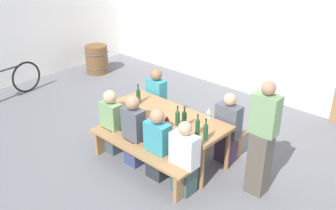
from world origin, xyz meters
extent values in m
plane|color=slate|center=(0.00, 0.00, 0.00)|extent=(24.00, 24.00, 0.00)
cube|color=white|center=(0.00, 3.13, 1.60)|extent=(14.00, 0.20, 3.20)
cube|color=white|center=(-4.80, 0.00, 1.60)|extent=(0.20, 6.67, 3.20)
cube|color=#9E7247|center=(0.00, 0.00, 0.72)|extent=(2.00, 0.74, 0.05)
cylinder|color=#9E7247|center=(-0.92, -0.31, 0.35)|extent=(0.07, 0.07, 0.70)
cylinder|color=#9E7247|center=(0.92, -0.31, 0.35)|extent=(0.07, 0.07, 0.70)
cylinder|color=#9E7247|center=(-0.92, 0.31, 0.35)|extent=(0.07, 0.07, 0.70)
cylinder|color=#9E7247|center=(0.92, 0.31, 0.35)|extent=(0.07, 0.07, 0.70)
cube|color=#9E7247|center=(0.00, -0.67, 0.43)|extent=(1.90, 0.30, 0.04)
cube|color=#9E7247|center=(-0.85, -0.67, 0.21)|extent=(0.06, 0.24, 0.41)
cube|color=#9E7247|center=(0.85, -0.67, 0.21)|extent=(0.06, 0.24, 0.41)
cube|color=#9E7247|center=(0.00, 0.67, 0.43)|extent=(1.90, 0.30, 0.04)
cube|color=#9E7247|center=(-0.85, 0.67, 0.21)|extent=(0.06, 0.24, 0.41)
cube|color=#9E7247|center=(0.85, 0.67, 0.21)|extent=(0.06, 0.24, 0.41)
cylinder|color=#234C2D|center=(0.72, -0.17, 0.86)|extent=(0.06, 0.06, 0.21)
cylinder|color=#234C2D|center=(0.72, -0.17, 1.00)|extent=(0.02, 0.02, 0.08)
cylinder|color=black|center=(0.72, -0.17, 1.05)|extent=(0.02, 0.02, 0.01)
cylinder|color=#143319|center=(0.47, -0.17, 0.87)|extent=(0.07, 0.07, 0.25)
cylinder|color=#143319|center=(0.47, -0.17, 1.03)|extent=(0.02, 0.02, 0.07)
cylinder|color=black|center=(0.47, -0.17, 1.07)|extent=(0.03, 0.03, 0.01)
cylinder|color=#194723|center=(-0.62, -0.04, 0.86)|extent=(0.07, 0.07, 0.23)
cylinder|color=#194723|center=(-0.62, -0.04, 1.03)|extent=(0.02, 0.02, 0.10)
cylinder|color=black|center=(-0.62, -0.04, 1.08)|extent=(0.03, 0.03, 0.01)
cylinder|color=#234C2D|center=(0.35, -0.18, 0.86)|extent=(0.07, 0.07, 0.21)
cylinder|color=#234C2D|center=(0.35, -0.18, 1.01)|extent=(0.02, 0.02, 0.08)
cylinder|color=black|center=(0.35, -0.18, 1.05)|extent=(0.03, 0.03, 0.01)
cylinder|color=#234C2D|center=(0.91, -0.24, 0.87)|extent=(0.07, 0.07, 0.23)
cylinder|color=#234C2D|center=(0.91, -0.24, 1.03)|extent=(0.02, 0.02, 0.08)
cylinder|color=black|center=(0.91, -0.24, 1.08)|extent=(0.03, 0.03, 0.01)
cylinder|color=silver|center=(0.55, 0.30, 0.75)|extent=(0.06, 0.06, 0.01)
cylinder|color=silver|center=(0.55, 0.30, 0.80)|extent=(0.01, 0.01, 0.09)
cone|color=beige|center=(0.55, 0.30, 0.88)|extent=(0.08, 0.08, 0.08)
cylinder|color=silver|center=(0.24, -0.29, 0.75)|extent=(0.06, 0.06, 0.01)
cylinder|color=silver|center=(0.24, -0.29, 0.79)|extent=(0.01, 0.01, 0.08)
cone|color=maroon|center=(0.24, -0.29, 0.87)|extent=(0.08, 0.08, 0.07)
cube|color=#3E4F55|center=(-0.75, -0.52, 0.23)|extent=(0.26, 0.24, 0.45)
cube|color=#729966|center=(-0.75, -0.52, 0.66)|extent=(0.35, 0.20, 0.42)
sphere|color=tan|center=(-0.75, -0.52, 0.98)|extent=(0.21, 0.21, 0.21)
cube|color=navy|center=(-0.22, -0.52, 0.23)|extent=(0.26, 0.24, 0.45)
cube|color=#4C515B|center=(-0.22, -0.52, 0.70)|extent=(0.34, 0.20, 0.49)
sphere|color=#A87A5B|center=(-0.22, -0.52, 1.05)|extent=(0.21, 0.21, 0.21)
cube|color=#272C33|center=(0.28, -0.52, 0.23)|extent=(0.28, 0.24, 0.45)
cube|color=teal|center=(0.28, -0.52, 0.67)|extent=(0.38, 0.20, 0.44)
sphere|color=#A87A5B|center=(0.28, -0.52, 1.00)|extent=(0.21, 0.21, 0.21)
cube|color=#395655|center=(0.78, -0.52, 0.23)|extent=(0.29, 0.24, 0.45)
cube|color=silver|center=(0.78, -0.52, 0.68)|extent=(0.39, 0.20, 0.46)
sphere|color=tan|center=(0.78, -0.52, 1.00)|extent=(0.19, 0.19, 0.19)
cube|color=navy|center=(-0.76, 0.52, 0.23)|extent=(0.26, 0.24, 0.45)
cube|color=teal|center=(-0.76, 0.52, 0.70)|extent=(0.34, 0.20, 0.50)
sphere|color=#846047|center=(-0.76, 0.52, 1.05)|extent=(0.21, 0.21, 0.21)
cube|color=#49314A|center=(0.77, 0.52, 0.23)|extent=(0.29, 0.24, 0.45)
cube|color=#4C515B|center=(0.77, 0.52, 0.71)|extent=(0.38, 0.20, 0.51)
sphere|color=tan|center=(0.77, 0.52, 1.06)|extent=(0.19, 0.19, 0.19)
cube|color=#564E44|center=(1.52, 0.17, 0.46)|extent=(0.26, 0.24, 0.92)
cube|color=#729966|center=(1.52, 0.17, 1.20)|extent=(0.35, 0.20, 0.55)
sphere|color=#A87A5B|center=(1.52, 0.17, 1.56)|extent=(0.19, 0.19, 0.19)
cylinder|color=brown|center=(-3.93, 1.59, 0.35)|extent=(0.56, 0.56, 0.71)
torus|color=#4C4C51|center=(-3.93, 1.59, 0.53)|extent=(0.59, 0.59, 0.02)
torus|color=#4C4C51|center=(-3.93, 1.59, 0.18)|extent=(0.59, 0.59, 0.02)
torus|color=black|center=(-4.08, -0.24, 0.35)|extent=(0.12, 0.70, 0.70)
cylinder|color=#26262B|center=(-4.02, -0.75, 0.65)|extent=(0.13, 0.86, 0.04)
camera|label=1|loc=(3.42, -3.69, 3.31)|focal=39.15mm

